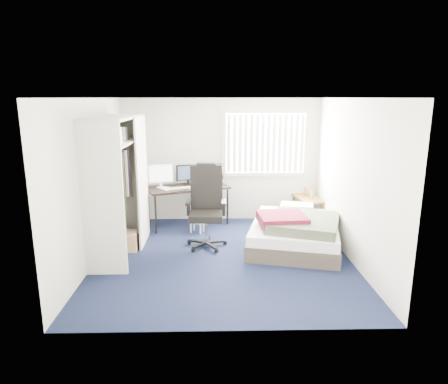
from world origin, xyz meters
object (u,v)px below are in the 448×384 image
office_chair (206,215)px  nightstand (308,200)px  desk (187,185)px  bed (295,231)px

office_chair → nightstand: size_ratio=1.68×
desk → nightstand: bearing=0.2°
desk → office_chair: office_chair is taller
office_chair → nightstand: bearing=30.5°
office_chair → nightstand: office_chair is taller
nightstand → desk: bearing=-179.8°
nightstand → bed: nightstand is taller
desk → bed: desk is taller
desk → nightstand: desk is taller
desk → office_chair: 1.28m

